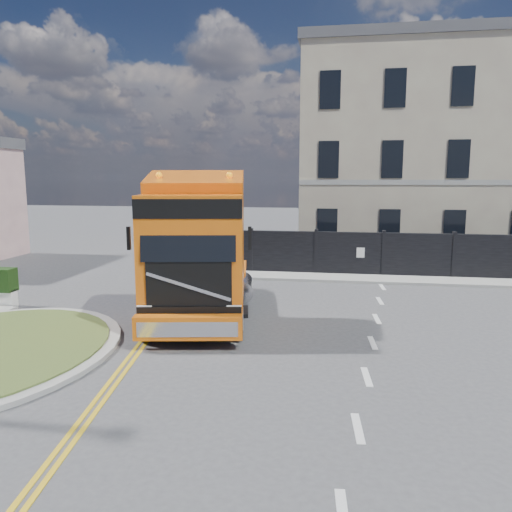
# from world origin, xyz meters

# --- Properties ---
(ground) EXTENTS (120.00, 120.00, 0.00)m
(ground) POSITION_xyz_m (0.00, 0.00, 0.00)
(ground) COLOR #424244
(ground) RESTS_ON ground
(hoarding_fence) EXTENTS (18.80, 0.25, 2.00)m
(hoarding_fence) POSITION_xyz_m (6.55, 9.00, 1.00)
(hoarding_fence) COLOR black
(hoarding_fence) RESTS_ON ground
(georgian_building) EXTENTS (12.30, 10.30, 12.80)m
(georgian_building) POSITION_xyz_m (6.00, 16.50, 5.77)
(georgian_building) COLOR #B8B092
(georgian_building) RESTS_ON ground
(pavement_far) EXTENTS (20.00, 1.60, 0.12)m
(pavement_far) POSITION_xyz_m (6.00, 8.10, 0.06)
(pavement_far) COLOR gray
(pavement_far) RESTS_ON ground
(truck) EXTENTS (4.03, 7.84, 4.48)m
(truck) POSITION_xyz_m (-2.23, 0.71, 2.01)
(truck) COLOR black
(truck) RESTS_ON ground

